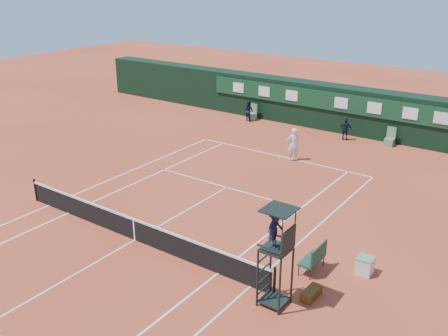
# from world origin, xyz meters

# --- Properties ---
(ground) EXTENTS (90.00, 90.00, 0.00)m
(ground) POSITION_xyz_m (0.00, 0.00, 0.00)
(ground) COLOR #BB472C
(ground) RESTS_ON ground
(court_lines) EXTENTS (11.05, 23.85, 0.01)m
(court_lines) POSITION_xyz_m (0.00, 0.00, 0.01)
(court_lines) COLOR silver
(court_lines) RESTS_ON ground
(tennis_net) EXTENTS (12.90, 0.10, 1.10)m
(tennis_net) POSITION_xyz_m (0.00, 0.00, 0.51)
(tennis_net) COLOR black
(tennis_net) RESTS_ON ground
(back_wall) EXTENTS (40.00, 1.65, 3.00)m
(back_wall) POSITION_xyz_m (0.00, 18.74, 1.51)
(back_wall) COLOR black
(back_wall) RESTS_ON ground
(linesman_chair_left) EXTENTS (0.55, 0.50, 1.15)m
(linesman_chair_left) POSITION_xyz_m (-5.50, 17.48, 0.32)
(linesman_chair_left) COLOR #63976E
(linesman_chair_left) RESTS_ON ground
(linesman_chair_right) EXTENTS (0.55, 0.50, 1.15)m
(linesman_chair_right) POSITION_xyz_m (4.50, 17.48, 0.32)
(linesman_chair_right) COLOR #58865E
(linesman_chair_right) RESTS_ON ground
(umpire_chair) EXTENTS (0.96, 0.95, 3.42)m
(umpire_chair) POSITION_xyz_m (6.60, -0.37, 2.46)
(umpire_chair) COLOR black
(umpire_chair) RESTS_ON ground
(player_bench) EXTENTS (0.56, 1.20, 1.10)m
(player_bench) POSITION_xyz_m (6.84, 2.09, 0.60)
(player_bench) COLOR #183D2B
(player_bench) RESTS_ON ground
(tennis_bag) EXTENTS (0.40, 0.87, 0.32)m
(tennis_bag) POSITION_xyz_m (7.45, 0.63, 0.16)
(tennis_bag) COLOR black
(tennis_bag) RESTS_ON ground
(cooler) EXTENTS (0.57, 0.57, 0.65)m
(cooler) POSITION_xyz_m (8.35, 3.02, 0.33)
(cooler) COLOR silver
(cooler) RESTS_ON ground
(tennis_ball) EXTENTS (0.07, 0.07, 0.07)m
(tennis_ball) POSITION_xyz_m (2.43, 5.78, 0.03)
(tennis_ball) COLOR #C1E435
(tennis_ball) RESTS_ON ground
(player) EXTENTS (0.82, 0.81, 1.91)m
(player) POSITION_xyz_m (0.85, 11.73, 0.95)
(player) COLOR white
(player) RESTS_ON ground
(ball_kid_left) EXTENTS (0.85, 0.74, 1.47)m
(ball_kid_left) POSITION_xyz_m (-5.57, 17.11, 0.74)
(ball_kid_left) COLOR black
(ball_kid_left) RESTS_ON ground
(ball_kid_right) EXTENTS (0.89, 0.53, 1.42)m
(ball_kid_right) POSITION_xyz_m (1.82, 16.94, 0.71)
(ball_kid_right) COLOR black
(ball_kid_right) RESTS_ON ground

